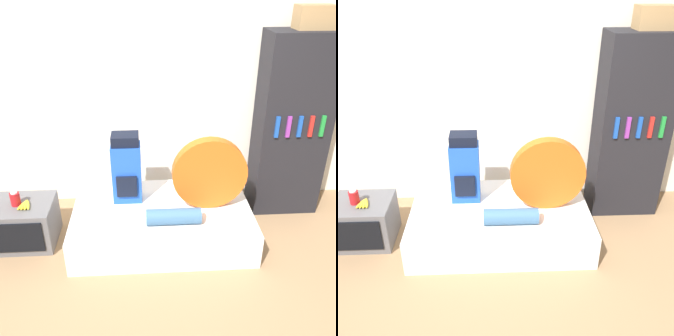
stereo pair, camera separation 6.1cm
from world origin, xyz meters
TOP-DOWN VIEW (x-y plane):
  - ground_plane at (0.00, 0.00)m, footprint 16.00×16.00m
  - wall_back at (0.00, 1.66)m, footprint 8.00×0.05m
  - bed at (0.01, 0.84)m, footprint 1.79×1.12m
  - backpack at (-0.34, 1.03)m, footprint 0.29×0.25m
  - tent_bag at (0.48, 0.86)m, footprint 0.74×0.12m
  - sleeping_roll at (0.11, 0.57)m, footprint 0.52×0.15m
  - television at (-1.37, 0.84)m, footprint 0.59×0.52m
  - canister at (-1.42, 0.84)m, footprint 0.09×0.09m
  - banana_bunch at (-1.33, 0.80)m, footprint 0.13×0.18m
  - bookshelf at (1.43, 1.35)m, footprint 0.73×0.44m
  - cardboard_box at (1.50, 1.37)m, footprint 0.36×0.23m

SIDE VIEW (x-z plane):
  - ground_plane at x=0.00m, z-range 0.00..0.00m
  - bed at x=0.01m, z-range 0.00..0.35m
  - television at x=-1.37m, z-range 0.00..0.45m
  - sleeping_roll at x=0.11m, z-range 0.35..0.51m
  - banana_bunch at x=-1.33m, z-range 0.45..0.48m
  - canister at x=-1.42m, z-range 0.44..0.59m
  - backpack at x=-0.34m, z-range 0.34..1.07m
  - tent_bag at x=0.48m, z-range 0.35..1.09m
  - bookshelf at x=1.43m, z-range 0.00..1.98m
  - wall_back at x=0.00m, z-range 0.00..2.60m
  - cardboard_box at x=1.50m, z-range 1.98..2.20m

